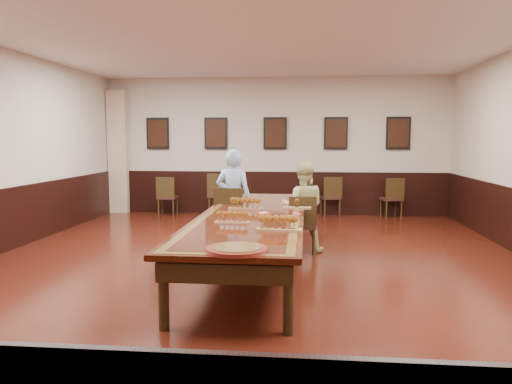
# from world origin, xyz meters

# --- Properties ---
(floor) EXTENTS (8.00, 10.00, 0.02)m
(floor) POSITION_xyz_m (0.00, 0.00, -0.01)
(floor) COLOR black
(floor) RESTS_ON ground
(ceiling) EXTENTS (8.00, 10.00, 0.02)m
(ceiling) POSITION_xyz_m (0.00, 0.00, 3.21)
(ceiling) COLOR white
(ceiling) RESTS_ON floor
(wall_back) EXTENTS (8.00, 0.02, 3.20)m
(wall_back) POSITION_xyz_m (0.00, 5.01, 1.60)
(wall_back) COLOR beige
(wall_back) RESTS_ON floor
(wall_front) EXTENTS (8.00, 0.02, 3.20)m
(wall_front) POSITION_xyz_m (0.00, -5.01, 1.60)
(wall_front) COLOR beige
(wall_front) RESTS_ON floor
(chair_man) EXTENTS (0.53, 0.57, 1.01)m
(chair_man) POSITION_xyz_m (-0.46, 1.19, 0.50)
(chair_man) COLOR #311A15
(chair_man) RESTS_ON floor
(chair_woman) EXTENTS (0.43, 0.46, 0.90)m
(chair_woman) POSITION_xyz_m (0.68, 1.01, 0.45)
(chair_woman) COLOR #311A15
(chair_woman) RESTS_ON floor
(spare_chair_a) EXTENTS (0.43, 0.47, 0.90)m
(spare_chair_a) POSITION_xyz_m (-2.46, 4.48, 0.45)
(spare_chair_a) COLOR #311A15
(spare_chair_a) RESTS_ON floor
(spare_chair_b) EXTENTS (0.48, 0.52, 0.98)m
(spare_chair_b) POSITION_xyz_m (-1.28, 4.61, 0.49)
(spare_chair_b) COLOR #311A15
(spare_chair_b) RESTS_ON floor
(spare_chair_c) EXTENTS (0.51, 0.54, 0.91)m
(spare_chair_c) POSITION_xyz_m (1.29, 4.82, 0.45)
(spare_chair_c) COLOR #311A15
(spare_chair_c) RESTS_ON floor
(spare_chair_d) EXTENTS (0.52, 0.54, 0.91)m
(spare_chair_d) POSITION_xyz_m (2.65, 4.69, 0.45)
(spare_chair_d) COLOR #311A15
(spare_chair_d) RESTS_ON floor
(person_man) EXTENTS (0.63, 0.45, 1.61)m
(person_man) POSITION_xyz_m (-0.45, 1.30, 0.80)
(person_man) COLOR #5393D0
(person_man) RESTS_ON floor
(person_woman) EXTENTS (0.70, 0.55, 1.41)m
(person_woman) POSITION_xyz_m (0.68, 1.11, 0.70)
(person_woman) COLOR #D3CD84
(person_woman) RESTS_ON floor
(pink_phone) EXTENTS (0.13, 0.16, 0.01)m
(pink_phone) POSITION_xyz_m (0.60, 0.08, 0.76)
(pink_phone) COLOR #EE4F9C
(pink_phone) RESTS_ON conference_table
(curtain) EXTENTS (0.45, 0.18, 2.90)m
(curtain) POSITION_xyz_m (-3.75, 4.82, 1.45)
(curtain) COLOR tan
(curtain) RESTS_ON floor
(wainscoting) EXTENTS (8.00, 10.00, 1.00)m
(wainscoting) POSITION_xyz_m (0.00, 0.00, 0.50)
(wainscoting) COLOR black
(wainscoting) RESTS_ON floor
(conference_table) EXTENTS (1.40, 5.00, 0.76)m
(conference_table) POSITION_xyz_m (0.00, 0.00, 0.61)
(conference_table) COLOR black
(conference_table) RESTS_ON floor
(posters) EXTENTS (6.14, 0.04, 0.74)m
(posters) POSITION_xyz_m (0.00, 4.94, 1.90)
(posters) COLOR black
(posters) RESTS_ON wall_back
(flight_a) EXTENTS (0.49, 0.20, 0.18)m
(flight_a) POSITION_xyz_m (-0.15, 0.40, 0.83)
(flight_a) COLOR #93633D
(flight_a) RESTS_ON conference_table
(flight_b) EXTENTS (0.41, 0.13, 0.15)m
(flight_b) POSITION_xyz_m (0.60, 0.57, 0.82)
(flight_b) COLOR #93633D
(flight_b) RESTS_ON conference_table
(flight_c) EXTENTS (0.43, 0.16, 0.16)m
(flight_c) POSITION_xyz_m (-0.16, -0.78, 0.82)
(flight_c) COLOR #93633D
(flight_c) RESTS_ON conference_table
(flight_d) EXTENTS (0.52, 0.19, 0.19)m
(flight_d) POSITION_xyz_m (0.43, -1.24, 0.84)
(flight_d) COLOR #93633D
(flight_d) RESTS_ON conference_table
(red_plate_grp) EXTENTS (0.21, 0.21, 0.03)m
(red_plate_grp) POSITION_xyz_m (0.15, -0.01, 0.76)
(red_plate_grp) COLOR #C6380D
(red_plate_grp) RESTS_ON conference_table
(carved_platter) EXTENTS (0.58, 0.58, 0.04)m
(carved_platter) POSITION_xyz_m (0.10, -2.28, 0.77)
(carved_platter) COLOR maroon
(carved_platter) RESTS_ON conference_table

